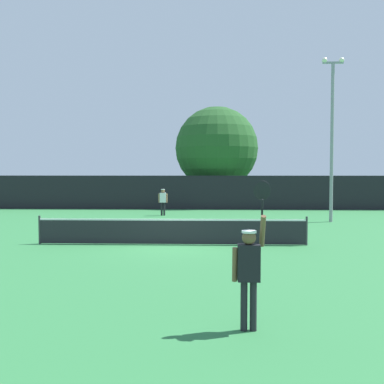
# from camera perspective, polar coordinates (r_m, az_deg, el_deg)

# --- Properties ---
(ground_plane) EXTENTS (120.00, 120.00, 0.00)m
(ground_plane) POSITION_cam_1_polar(r_m,az_deg,el_deg) (16.96, -2.59, -6.66)
(ground_plane) COLOR #2D723D
(tennis_net) EXTENTS (10.09, 0.08, 1.07)m
(tennis_net) POSITION_cam_1_polar(r_m,az_deg,el_deg) (16.88, -2.60, -4.94)
(tennis_net) COLOR #232328
(tennis_net) RESTS_ON ground
(perimeter_fence) EXTENTS (39.78, 0.12, 2.43)m
(perimeter_fence) POSITION_cam_1_polar(r_m,az_deg,el_deg) (32.31, -0.35, -0.06)
(perimeter_fence) COLOR black
(perimeter_fence) RESTS_ON ground
(player_serving) EXTENTS (0.68, 0.40, 2.59)m
(player_serving) POSITION_cam_1_polar(r_m,az_deg,el_deg) (7.87, 7.28, -9.05)
(player_serving) COLOR black
(player_serving) RESTS_ON ground
(player_receiving) EXTENTS (0.57, 0.24, 1.64)m
(player_receiving) POSITION_cam_1_polar(r_m,az_deg,el_deg) (27.85, -3.70, -0.94)
(player_receiving) COLOR white
(player_receiving) RESTS_ON ground
(tennis_ball) EXTENTS (0.07, 0.07, 0.07)m
(tennis_ball) POSITION_cam_1_polar(r_m,az_deg,el_deg) (19.04, 4.36, -5.53)
(tennis_ball) COLOR #CCE033
(tennis_ball) RESTS_ON ground
(light_pole) EXTENTS (1.18, 0.28, 8.80)m
(light_pole) POSITION_cam_1_polar(r_m,az_deg,el_deg) (25.52, 17.32, 7.55)
(light_pole) COLOR gray
(light_pole) RESTS_ON ground
(large_tree) EXTENTS (6.51, 6.51, 7.81)m
(large_tree) POSITION_cam_1_polar(r_m,az_deg,el_deg) (35.63, 3.14, 5.55)
(large_tree) COLOR brown
(large_tree) RESTS_ON ground
(parked_car_near) EXTENTS (2.43, 4.41, 1.69)m
(parked_car_near) POSITION_cam_1_polar(r_m,az_deg,el_deg) (40.56, -4.03, -0.12)
(parked_car_near) COLOR navy
(parked_car_near) RESTS_ON ground
(parked_car_mid) EXTENTS (1.95, 4.22, 1.69)m
(parked_car_mid) POSITION_cam_1_polar(r_m,az_deg,el_deg) (41.20, 8.75, -0.11)
(parked_car_mid) COLOR white
(parked_car_mid) RESTS_ON ground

